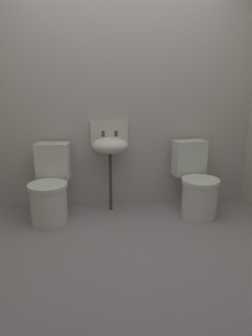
% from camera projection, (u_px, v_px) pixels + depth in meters
% --- Properties ---
extents(ground_plane, '(3.45, 2.79, 0.08)m').
position_uv_depth(ground_plane, '(129.00, 261.00, 2.69)').
color(ground_plane, gray).
extents(wall_back, '(3.45, 0.10, 2.35)m').
position_uv_depth(wall_back, '(118.00, 104.00, 3.54)').
color(wall_back, beige).
rests_on(wall_back, ground).
extents(toilet_left, '(0.44, 0.62, 0.78)m').
position_uv_depth(toilet_left, '(50.00, 190.00, 3.33)').
color(toilet_left, silver).
rests_on(toilet_left, ground).
extents(toilet_right, '(0.47, 0.64, 0.78)m').
position_uv_depth(toilet_right, '(196.00, 185.00, 3.47)').
color(toilet_right, silver).
rests_on(toilet_right, ground).
extents(sink, '(0.42, 0.35, 0.99)m').
position_uv_depth(sink, '(110.00, 145.00, 3.44)').
color(sink, '#3E3F33').
rests_on(sink, ground).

